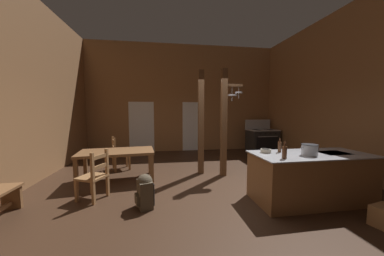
{
  "coord_description": "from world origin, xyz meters",
  "views": [
    {
      "loc": [
        -0.89,
        -4.04,
        1.7
      ],
      "look_at": [
        -0.13,
        1.02,
        1.25
      ],
      "focal_mm": 18.56,
      "sensor_mm": 36.0,
      "label": 1
    }
  ],
  "objects_px": {
    "kitchen_island": "(310,177)",
    "ladderback_chair_by_post": "(94,176)",
    "stockpot_on_counter": "(310,150)",
    "mixing_bowl_on_counter": "(266,151)",
    "stove_range": "(262,141)",
    "backpack": "(145,190)",
    "bottle_short_on_counter": "(280,147)",
    "dining_table": "(117,154)",
    "ladderback_chair_near_window": "(119,154)",
    "bottle_tall_on_counter": "(284,152)"
  },
  "relations": [
    {
      "from": "ladderback_chair_by_post",
      "to": "stockpot_on_counter",
      "type": "bearing_deg",
      "value": -11.54
    },
    {
      "from": "stove_range",
      "to": "dining_table",
      "type": "xyz_separation_m",
      "value": [
        -5.08,
        -2.56,
        0.17
      ]
    },
    {
      "from": "stockpot_on_counter",
      "to": "bottle_tall_on_counter",
      "type": "height_order",
      "value": "bottle_tall_on_counter"
    },
    {
      "from": "mixing_bowl_on_counter",
      "to": "bottle_short_on_counter",
      "type": "bearing_deg",
      "value": 0.94
    },
    {
      "from": "bottle_tall_on_counter",
      "to": "stove_range",
      "type": "bearing_deg",
      "value": 65.96
    },
    {
      "from": "dining_table",
      "to": "ladderback_chair_by_post",
      "type": "xyz_separation_m",
      "value": [
        -0.21,
        -0.97,
        -0.2
      ]
    },
    {
      "from": "dining_table",
      "to": "bottle_short_on_counter",
      "type": "xyz_separation_m",
      "value": [
        3.3,
        -1.43,
        0.36
      ]
    },
    {
      "from": "kitchen_island",
      "to": "bottle_tall_on_counter",
      "type": "height_order",
      "value": "bottle_tall_on_counter"
    },
    {
      "from": "stove_range",
      "to": "dining_table",
      "type": "distance_m",
      "value": 5.69
    },
    {
      "from": "stove_range",
      "to": "backpack",
      "type": "distance_m",
      "value": 5.9
    },
    {
      "from": "kitchen_island",
      "to": "ladderback_chair_by_post",
      "type": "xyz_separation_m",
      "value": [
        -4.02,
        0.66,
        0.0
      ]
    },
    {
      "from": "dining_table",
      "to": "backpack",
      "type": "xyz_separation_m",
      "value": [
        0.76,
        -1.46,
        -0.34
      ]
    },
    {
      "from": "kitchen_island",
      "to": "dining_table",
      "type": "bearing_deg",
      "value": 156.75
    },
    {
      "from": "dining_table",
      "to": "ladderback_chair_near_window",
      "type": "bearing_deg",
      "value": 99.04
    },
    {
      "from": "stove_range",
      "to": "backpack",
      "type": "relative_size",
      "value": 2.21
    },
    {
      "from": "ladderback_chair_near_window",
      "to": "stockpot_on_counter",
      "type": "xyz_separation_m",
      "value": [
        3.82,
        -2.74,
        0.55
      ]
    },
    {
      "from": "ladderback_chair_by_post",
      "to": "stockpot_on_counter",
      "type": "distance_m",
      "value": 4.0
    },
    {
      "from": "kitchen_island",
      "to": "stove_range",
      "type": "relative_size",
      "value": 1.65
    },
    {
      "from": "backpack",
      "to": "bottle_short_on_counter",
      "type": "height_order",
      "value": "bottle_short_on_counter"
    },
    {
      "from": "backpack",
      "to": "stockpot_on_counter",
      "type": "distance_m",
      "value": 3.0
    },
    {
      "from": "stockpot_on_counter",
      "to": "ladderback_chair_by_post",
      "type": "bearing_deg",
      "value": 168.46
    },
    {
      "from": "ladderback_chair_by_post",
      "to": "bottle_tall_on_counter",
      "type": "bearing_deg",
      "value": -16.11
    },
    {
      "from": "kitchen_island",
      "to": "ladderback_chair_by_post",
      "type": "bearing_deg",
      "value": 170.63
    },
    {
      "from": "ladderback_chair_near_window",
      "to": "ladderback_chair_by_post",
      "type": "height_order",
      "value": "same"
    },
    {
      "from": "dining_table",
      "to": "backpack",
      "type": "relative_size",
      "value": 3.01
    },
    {
      "from": "ladderback_chair_near_window",
      "to": "bottle_tall_on_counter",
      "type": "bearing_deg",
      "value": -41.86
    },
    {
      "from": "stove_range",
      "to": "mixing_bowl_on_counter",
      "type": "bearing_deg",
      "value": -117.25
    },
    {
      "from": "ladderback_chair_by_post",
      "to": "kitchen_island",
      "type": "bearing_deg",
      "value": -9.37
    },
    {
      "from": "mixing_bowl_on_counter",
      "to": "backpack",
      "type": "bearing_deg",
      "value": -179.5
    },
    {
      "from": "kitchen_island",
      "to": "ladderback_chair_by_post",
      "type": "distance_m",
      "value": 4.08
    },
    {
      "from": "stove_range",
      "to": "bottle_tall_on_counter",
      "type": "distance_m",
      "value": 4.94
    },
    {
      "from": "ladderback_chair_by_post",
      "to": "mixing_bowl_on_counter",
      "type": "distance_m",
      "value": 3.3
    },
    {
      "from": "bottle_short_on_counter",
      "to": "bottle_tall_on_counter",
      "type": "bearing_deg",
      "value": -114.56
    },
    {
      "from": "stockpot_on_counter",
      "to": "stove_range",
      "type": "bearing_deg",
      "value": 71.94
    },
    {
      "from": "stove_range",
      "to": "stockpot_on_counter",
      "type": "relative_size",
      "value": 3.85
    },
    {
      "from": "bottle_short_on_counter",
      "to": "backpack",
      "type": "bearing_deg",
      "value": -179.45
    },
    {
      "from": "kitchen_island",
      "to": "backpack",
      "type": "xyz_separation_m",
      "value": [
        -3.05,
        0.18,
        -0.14
      ]
    },
    {
      "from": "stove_range",
      "to": "mixing_bowl_on_counter",
      "type": "distance_m",
      "value": 4.52
    },
    {
      "from": "bottle_tall_on_counter",
      "to": "bottle_short_on_counter",
      "type": "bearing_deg",
      "value": 65.44
    },
    {
      "from": "stove_range",
      "to": "mixing_bowl_on_counter",
      "type": "height_order",
      "value": "stove_range"
    },
    {
      "from": "kitchen_island",
      "to": "dining_table",
      "type": "xyz_separation_m",
      "value": [
        -3.81,
        1.64,
        0.2
      ]
    },
    {
      "from": "stockpot_on_counter",
      "to": "mixing_bowl_on_counter",
      "type": "xyz_separation_m",
      "value": [
        -0.65,
        0.33,
        -0.07
      ]
    },
    {
      "from": "ladderback_chair_near_window",
      "to": "backpack",
      "type": "xyz_separation_m",
      "value": [
        0.92,
        -2.42,
        -0.14
      ]
    },
    {
      "from": "kitchen_island",
      "to": "bottle_short_on_counter",
      "type": "height_order",
      "value": "bottle_short_on_counter"
    },
    {
      "from": "backpack",
      "to": "stove_range",
      "type": "bearing_deg",
      "value": 42.96
    },
    {
      "from": "kitchen_island",
      "to": "mixing_bowl_on_counter",
      "type": "relative_size",
      "value": 11.28
    },
    {
      "from": "kitchen_island",
      "to": "ladderback_chair_by_post",
      "type": "relative_size",
      "value": 2.29
    },
    {
      "from": "ladderback_chair_by_post",
      "to": "backpack",
      "type": "bearing_deg",
      "value": -26.28
    },
    {
      "from": "stove_range",
      "to": "ladderback_chair_near_window",
      "type": "xyz_separation_m",
      "value": [
        -5.23,
        -1.59,
        -0.03
      ]
    },
    {
      "from": "dining_table",
      "to": "mixing_bowl_on_counter",
      "type": "height_order",
      "value": "mixing_bowl_on_counter"
    }
  ]
}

